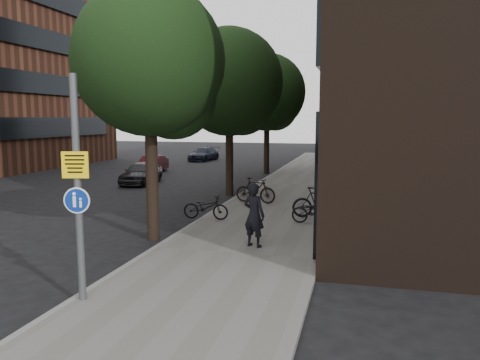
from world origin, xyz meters
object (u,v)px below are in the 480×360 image
(signpost, at_px, (78,189))
(pedestrian, at_px, (254,215))
(parked_car_near, at_px, (141,173))
(parked_bike_facade_near, at_px, (316,211))

(signpost, height_order, pedestrian, signpost)
(parked_car_near, bearing_deg, parked_bike_facade_near, -43.11)
(parked_bike_facade_near, relative_size, parked_car_near, 0.44)
(signpost, height_order, parked_bike_facade_near, signpost)
(signpost, xyz_separation_m, pedestrian, (2.42, 4.54, -1.31))
(parked_bike_facade_near, bearing_deg, parked_car_near, 55.41)
(signpost, distance_m, parked_car_near, 17.29)
(signpost, height_order, parked_car_near, signpost)
(signpost, relative_size, pedestrian, 2.45)
(signpost, bearing_deg, parked_car_near, 99.11)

